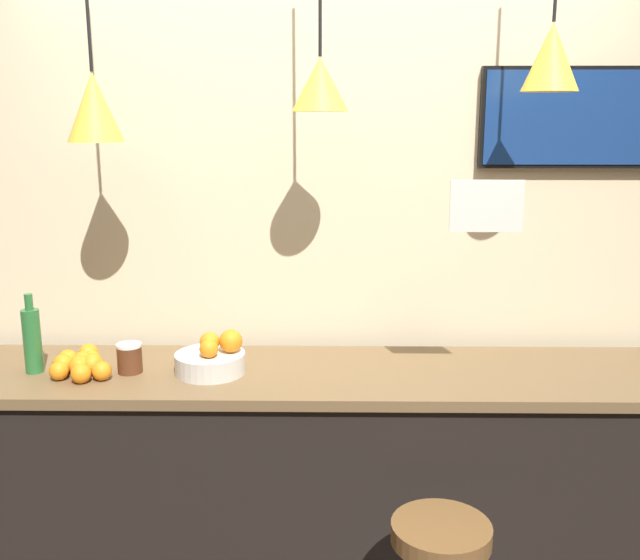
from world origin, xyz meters
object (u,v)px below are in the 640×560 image
(spread_jar, at_px, (130,358))
(mounted_tv, at_px, (583,118))
(juice_bottle, at_px, (32,339))
(fruit_bowl, at_px, (212,359))

(spread_jar, relative_size, mounted_tv, 0.14)
(juice_bottle, relative_size, mounted_tv, 0.37)
(juice_bottle, relative_size, spread_jar, 2.70)
(spread_jar, distance_m, mounted_tv, 1.99)
(juice_bottle, distance_m, mounted_tv, 2.29)
(juice_bottle, xyz_separation_m, mounted_tv, (2.11, 0.38, 0.80))
(juice_bottle, bearing_deg, fruit_bowl, 0.04)
(spread_jar, bearing_deg, mounted_tv, 12.38)
(spread_jar, bearing_deg, juice_bottle, 180.00)
(fruit_bowl, height_order, spread_jar, fruit_bowl)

